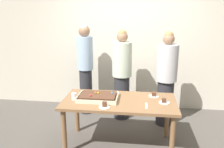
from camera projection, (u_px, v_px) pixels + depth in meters
ground_plane at (119, 144)px, 3.58m from camera, size 12.00×12.00×0.00m
interior_back_panel at (127, 35)px, 4.72m from camera, size 8.00×0.12×3.00m
party_table at (119, 106)px, 3.41m from camera, size 1.64×0.82×0.72m
sheet_cake at (98, 97)px, 3.42m from camera, size 0.58×0.42×0.10m
plated_slice_near_left at (164, 102)px, 3.28m from camera, size 0.15×0.15×0.07m
plated_slice_near_right at (104, 106)px, 3.13m from camera, size 0.15×0.15×0.08m
plated_slice_far_left at (154, 95)px, 3.53m from camera, size 0.15×0.15×0.07m
drink_cup_nearest at (74, 96)px, 3.39m from camera, size 0.07×0.07×0.10m
cake_server_utensil at (146, 106)px, 3.18m from camera, size 0.03×0.20×0.01m
person_serving_front at (122, 74)px, 4.27m from camera, size 0.36×0.36×1.67m
person_green_shirt_behind at (166, 79)px, 4.01m from camera, size 0.36×0.36×1.66m
person_striped_tie_right at (85, 67)px, 4.48m from camera, size 0.30×0.30×1.76m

